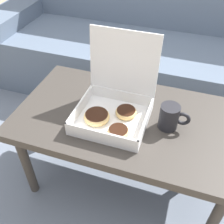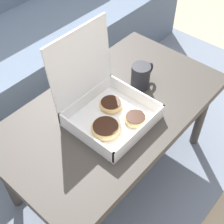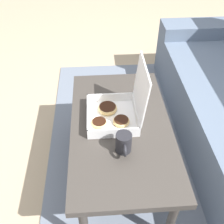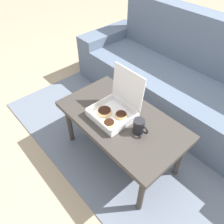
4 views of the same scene
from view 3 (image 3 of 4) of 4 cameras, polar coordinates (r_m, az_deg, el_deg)
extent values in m
plane|color=tan|center=(1.85, 5.75, -13.07)|extent=(12.00, 12.00, 0.00)
cube|color=slate|center=(1.91, 14.91, -12.11)|extent=(2.68, 1.85, 0.01)
cube|color=slate|center=(2.70, 18.62, 12.77)|extent=(0.24, 0.79, 0.53)
cube|color=#3D3833|center=(1.48, 1.97, -3.43)|extent=(0.99, 0.56, 0.04)
cylinder|color=#3D3833|center=(1.95, -5.85, 0.62)|extent=(0.04, 0.04, 0.44)
cylinder|color=#3D3833|center=(1.98, 6.98, 1.20)|extent=(0.04, 0.04, 0.44)
cylinder|color=#3D3833|center=(1.47, 12.78, -21.94)|extent=(0.04, 0.04, 0.44)
cube|color=white|center=(1.50, 0.00, -1.29)|extent=(0.30, 0.28, 0.01)
cube|color=white|center=(1.48, -5.27, -0.64)|extent=(0.30, 0.01, 0.06)
cube|color=white|center=(1.49, 5.22, -0.15)|extent=(0.30, 0.01, 0.06)
cube|color=white|center=(1.59, -0.37, 3.21)|extent=(0.01, 0.28, 0.06)
cube|color=white|center=(1.37, 0.42, -4.56)|extent=(0.01, 0.28, 0.06)
cube|color=white|center=(1.38, 6.33, 4.98)|extent=(0.30, 0.03, 0.28)
torus|color=#E5BC75|center=(1.53, -0.97, 0.80)|extent=(0.11, 0.11, 0.03)
cylinder|color=black|center=(1.52, -0.97, 1.07)|extent=(0.10, 0.10, 0.01)
torus|color=#E5BC75|center=(1.45, -2.78, -2.37)|extent=(0.09, 0.09, 0.03)
cylinder|color=black|center=(1.44, -2.79, -2.14)|extent=(0.08, 0.08, 0.01)
torus|color=#E5BC75|center=(1.45, 2.03, -2.01)|extent=(0.09, 0.09, 0.03)
cylinder|color=black|center=(1.45, 2.04, -1.78)|extent=(0.08, 0.08, 0.01)
cylinder|color=#232328|center=(1.31, 2.53, -6.65)|extent=(0.08, 0.08, 0.11)
torus|color=#232328|center=(1.27, 2.79, -8.35)|extent=(0.06, 0.01, 0.06)
camera|label=1|loc=(1.11, -45.70, 17.04)|focal=42.00mm
camera|label=2|loc=(1.75, -23.84, 35.90)|focal=50.00mm
camera|label=4|loc=(0.74, -87.60, 15.21)|focal=35.00mm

